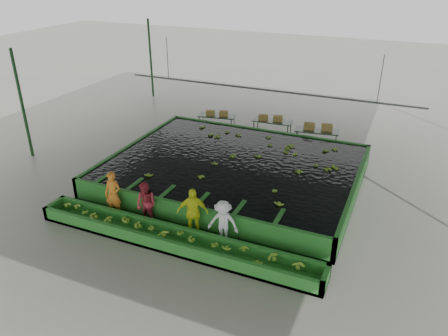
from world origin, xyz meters
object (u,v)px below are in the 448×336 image
at_px(box_stack_right, 318,130).
at_px(packing_table_left, 217,123).
at_px(worker_d, 223,223).
at_px(flotation_tank, 234,170).
at_px(packing_table_right, 316,139).
at_px(worker_c, 193,213).
at_px(worker_a, 113,194).
at_px(box_stack_left, 217,115).
at_px(packing_table_mid, 272,129).
at_px(worker_b, 146,204).
at_px(box_stack_mid, 270,120).
at_px(sorting_trough, 173,239).

bearing_deg(box_stack_right, packing_table_left, 178.34).
distance_m(worker_d, box_stack_right, 9.18).
distance_m(flotation_tank, box_stack_right, 5.42).
bearing_deg(packing_table_right, worker_c, -102.85).
height_order(worker_a, box_stack_left, worker_a).
xyz_separation_m(flotation_tank, packing_table_mid, (-0.04, 5.34, 0.00)).
bearing_deg(worker_c, box_stack_left, 86.92).
relative_size(packing_table_right, box_stack_right, 1.53).
bearing_deg(packing_table_right, flotation_tank, -116.54).
bearing_deg(worker_d, packing_table_right, 76.20).
distance_m(worker_b, box_stack_mid, 9.68).
height_order(sorting_trough, box_stack_left, box_stack_left).
bearing_deg(worker_c, sorting_trough, -134.25).
relative_size(flotation_tank, worker_a, 5.81).
bearing_deg(worker_c, worker_a, 157.14).
distance_m(packing_table_right, box_stack_right, 0.48).
distance_m(worker_b, worker_d, 2.91).
bearing_deg(worker_a, sorting_trough, -22.56).
height_order(box_stack_left, box_stack_right, box_stack_right).
height_order(packing_table_left, box_stack_left, box_stack_left).
xyz_separation_m(worker_b, worker_c, (1.81, 0.00, 0.09)).
distance_m(flotation_tank, worker_d, 4.54).
distance_m(flotation_tank, packing_table_right, 5.33).
bearing_deg(worker_d, sorting_trough, -158.19).
bearing_deg(worker_c, flotation_tank, 71.30).
xyz_separation_m(worker_b, box_stack_left, (-1.52, 9.24, 0.09)).
height_order(sorting_trough, worker_d, worker_d).
distance_m(sorting_trough, packing_table_right, 10.15).
bearing_deg(box_stack_right, sorting_trough, -103.65).
bearing_deg(sorting_trough, box_stack_left, 106.69).
bearing_deg(worker_a, worker_c, -6.99).
bearing_deg(box_stack_left, worker_d, -64.42).
xyz_separation_m(flotation_tank, box_stack_mid, (-0.15, 5.29, 0.45)).
relative_size(flotation_tank, box_stack_mid, 8.20).
height_order(packing_table_right, box_stack_right, box_stack_right).
distance_m(flotation_tank, worker_a, 5.19).
distance_m(worker_c, packing_table_left, 9.88).
bearing_deg(worker_d, box_stack_mid, 91.54).
bearing_deg(worker_a, box_stack_mid, 67.16).
height_order(sorting_trough, packing_table_right, packing_table_right).
distance_m(flotation_tank, box_stack_left, 5.80).
bearing_deg(packing_table_mid, packing_table_right, -13.20).
bearing_deg(sorting_trough, box_stack_mid, 90.82).
bearing_deg(worker_b, box_stack_right, 74.32).
bearing_deg(box_stack_left, box_stack_mid, 6.90).
bearing_deg(worker_a, box_stack_right, 52.94).
distance_m(sorting_trough, box_stack_right, 10.24).
xyz_separation_m(sorting_trough, worker_d, (1.41, 0.80, 0.53)).
xyz_separation_m(worker_c, packing_table_mid, (-0.36, 9.64, -0.44)).
distance_m(packing_table_mid, box_stack_left, 3.03).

